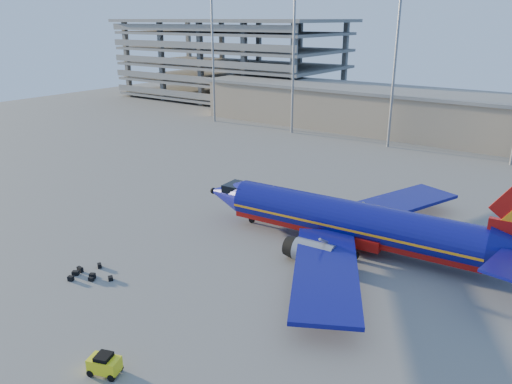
% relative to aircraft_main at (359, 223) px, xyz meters
% --- Properties ---
extents(ground, '(220.00, 220.00, 0.00)m').
position_rel_aircraft_main_xyz_m(ground, '(-8.13, -4.54, -2.65)').
color(ground, slate).
rests_on(ground, ground).
extents(terminal_building, '(122.00, 16.00, 8.50)m').
position_rel_aircraft_main_xyz_m(terminal_building, '(1.87, 53.46, 1.67)').
color(terminal_building, '#9D856C').
rests_on(terminal_building, ground).
extents(parking_garage, '(62.00, 32.00, 21.40)m').
position_rel_aircraft_main_xyz_m(parking_garage, '(-70.13, 69.51, 9.08)').
color(parking_garage, slate).
rests_on(parking_garage, ground).
extents(light_mast_row, '(101.60, 1.60, 28.65)m').
position_rel_aircraft_main_xyz_m(light_mast_row, '(-3.13, 41.46, 14.90)').
color(light_mast_row, gray).
rests_on(light_mast_row, ground).
extents(aircraft_main, '(36.65, 35.19, 12.41)m').
position_rel_aircraft_main_xyz_m(aircraft_main, '(0.00, 0.00, 0.00)').
color(aircraft_main, navy).
rests_on(aircraft_main, ground).
extents(baggage_tug, '(2.28, 1.80, 1.43)m').
position_rel_aircraft_main_xyz_m(baggage_tug, '(-5.29, -26.54, -1.90)').
color(baggage_tug, '#FAF416').
rests_on(baggage_tug, ground).
extents(luggage_pile, '(4.09, 3.52, 0.51)m').
position_rel_aircraft_main_xyz_m(luggage_pile, '(-16.99, -19.13, -2.44)').
color(luggage_pile, black).
rests_on(luggage_pile, ground).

